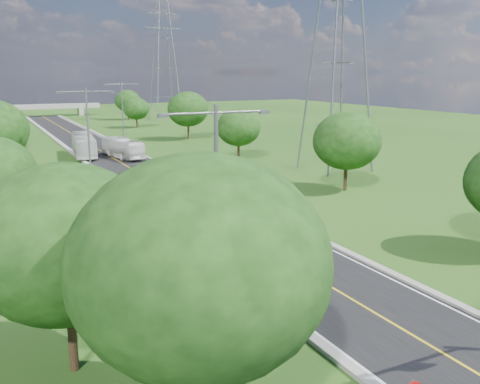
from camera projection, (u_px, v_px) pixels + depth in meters
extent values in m
plane|color=#204814|center=(114.00, 159.00, 72.72)|extent=(260.00, 260.00, 0.00)
cube|color=black|center=(104.00, 153.00, 77.96)|extent=(8.00, 150.00, 0.06)
cube|color=gray|center=(74.00, 154.00, 76.09)|extent=(0.50, 150.00, 0.22)
cube|color=gray|center=(133.00, 151.00, 79.79)|extent=(0.50, 150.00, 0.22)
cylinder|color=slate|center=(214.00, 174.00, 55.50)|extent=(0.08, 0.08, 2.40)
cube|color=white|center=(214.00, 166.00, 55.30)|extent=(0.55, 0.04, 0.70)
cube|color=gray|center=(1.00, 114.00, 138.05)|extent=(1.20, 3.00, 2.00)
cube|color=gray|center=(81.00, 112.00, 146.74)|extent=(1.20, 3.00, 2.00)
cube|color=gray|center=(42.00, 107.00, 142.05)|extent=(30.00, 3.00, 1.20)
cylinder|color=slate|center=(217.00, 204.00, 27.08)|extent=(0.22, 0.22, 10.00)
cylinder|color=slate|center=(189.00, 114.00, 25.47)|extent=(2.80, 0.12, 0.12)
cylinder|color=slate|center=(241.00, 112.00, 26.68)|extent=(2.80, 0.12, 0.12)
cube|color=slate|center=(163.00, 116.00, 24.91)|extent=(0.50, 0.25, 0.18)
cube|color=slate|center=(264.00, 112.00, 27.26)|extent=(0.50, 0.25, 0.18)
cylinder|color=slate|center=(89.00, 136.00, 55.92)|extent=(0.22, 0.22, 10.00)
cylinder|color=slate|center=(72.00, 92.00, 54.30)|extent=(2.80, 0.12, 0.12)
cylinder|color=slate|center=(100.00, 91.00, 55.52)|extent=(2.80, 0.12, 0.12)
cube|color=slate|center=(58.00, 92.00, 53.75)|extent=(0.50, 0.25, 0.18)
cube|color=slate|center=(112.00, 92.00, 56.09)|extent=(0.50, 0.25, 0.18)
cylinder|color=slate|center=(122.00, 112.00, 89.96)|extent=(0.22, 0.22, 10.00)
cylinder|color=slate|center=(113.00, 84.00, 88.35)|extent=(2.80, 0.12, 0.12)
cylinder|color=slate|center=(129.00, 84.00, 89.56)|extent=(2.80, 0.12, 0.12)
cube|color=slate|center=(105.00, 85.00, 87.79)|extent=(0.50, 0.25, 0.18)
cube|color=slate|center=(137.00, 84.00, 90.14)|extent=(0.50, 0.25, 0.18)
cube|color=slate|center=(163.00, 28.00, 127.29)|extent=(9.00, 0.25, 0.25)
cube|color=slate|center=(162.00, 13.00, 126.55)|extent=(7.00, 0.25, 0.25)
cylinder|color=black|center=(72.00, 334.00, 20.87)|extent=(0.36, 0.36, 3.06)
ellipsoid|color=#14340E|center=(65.00, 243.00, 20.05)|extent=(7.14, 7.14, 6.07)
ellipsoid|color=#14340E|center=(200.00, 265.00, 15.98)|extent=(7.98, 7.98, 6.78)
cylinder|color=black|center=(345.00, 176.00, 53.15)|extent=(0.36, 0.36, 2.88)
ellipsoid|color=#14340E|center=(347.00, 141.00, 52.38)|extent=(6.72, 6.72, 5.71)
cylinder|color=black|center=(239.00, 150.00, 71.97)|extent=(0.36, 0.36, 2.52)
ellipsoid|color=#14340E|center=(239.00, 127.00, 71.30)|extent=(5.88, 5.88, 5.00)
cylinder|color=black|center=(188.00, 131.00, 93.75)|extent=(0.36, 0.36, 3.06)
ellipsoid|color=#14340E|center=(188.00, 109.00, 92.93)|extent=(7.14, 7.14, 6.07)
cylinder|color=black|center=(137.00, 122.00, 113.71)|extent=(0.36, 0.36, 2.34)
ellipsoid|color=#14340E|center=(136.00, 109.00, 113.09)|extent=(5.46, 5.46, 4.64)
cylinder|color=black|center=(128.00, 114.00, 132.67)|extent=(0.36, 0.36, 2.70)
ellipsoid|color=#14340E|center=(128.00, 101.00, 131.95)|extent=(6.30, 6.30, 5.36)
imported|color=white|center=(123.00, 148.00, 73.01)|extent=(3.80, 9.84, 2.67)
imported|color=silver|center=(84.00, 145.00, 74.45)|extent=(3.87, 11.51, 3.15)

